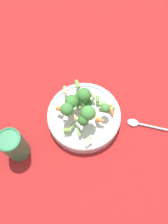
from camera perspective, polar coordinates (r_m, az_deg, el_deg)
ground_plane at (r=0.70m, az=0.00°, el=-1.85°), size 3.00×3.00×0.00m
bowl at (r=0.68m, az=0.00°, el=-1.11°), size 0.23×0.23×0.04m
pasta_salad at (r=0.62m, az=-0.71°, el=1.88°), size 0.17×0.18×0.09m
cup at (r=0.64m, az=-17.81°, el=-8.27°), size 0.07×0.07×0.12m
spoon at (r=0.72m, az=15.72°, el=-3.35°), size 0.11×0.16×0.01m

